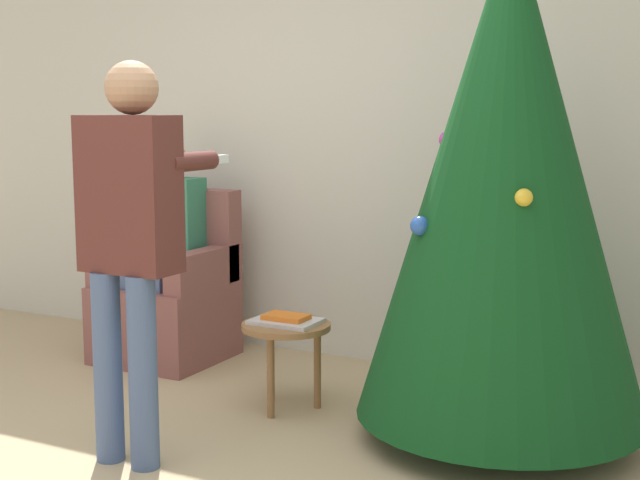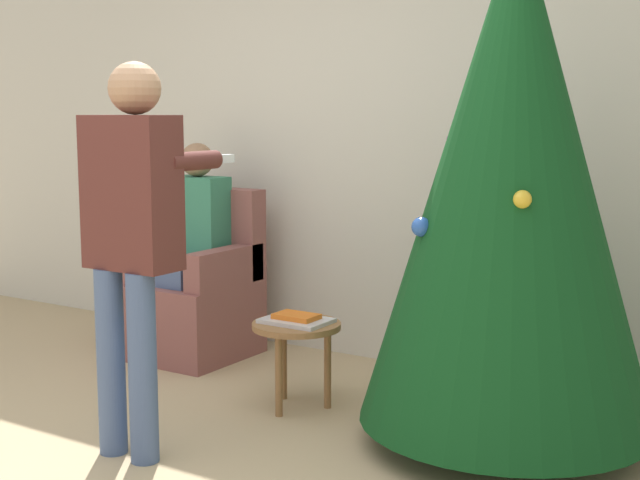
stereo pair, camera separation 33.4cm
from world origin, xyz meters
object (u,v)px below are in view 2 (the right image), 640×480
(christmas_tree, at_px, (512,175))
(armchair, at_px, (194,296))
(person_seated, at_px, (190,240))
(side_stool, at_px, (297,335))
(person_standing, at_px, (132,224))

(christmas_tree, height_order, armchair, christmas_tree)
(person_seated, distance_m, side_stool, 1.22)
(person_standing, bearing_deg, armchair, 121.71)
(christmas_tree, relative_size, side_stool, 5.19)
(person_standing, bearing_deg, christmas_tree, 36.14)
(christmas_tree, xyz_separation_m, side_stool, (-1.05, -0.09, -0.82))
(side_stool, bearing_deg, person_seated, 156.62)
(person_standing, relative_size, side_stool, 3.79)
(armchair, xyz_separation_m, person_seated, (0.00, -0.03, 0.35))
(armchair, xyz_separation_m, side_stool, (1.08, -0.49, 0.02))
(christmas_tree, bearing_deg, armchair, 169.20)
(person_seated, relative_size, person_standing, 0.76)
(person_seated, xyz_separation_m, person_standing, (0.83, -1.32, 0.29))
(armchair, height_order, person_seated, person_seated)
(christmas_tree, distance_m, person_standing, 1.61)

